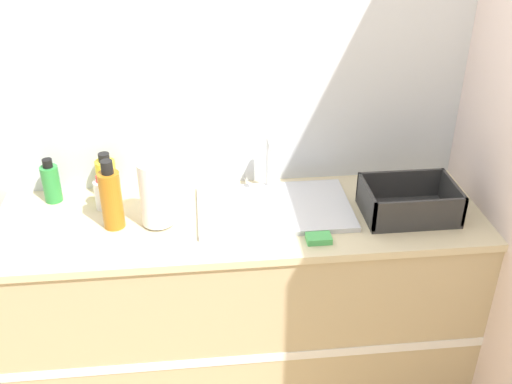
% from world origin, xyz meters
% --- Properties ---
extents(wall_back, '(4.27, 0.06, 2.60)m').
position_xyz_m(wall_back, '(0.00, 0.60, 1.30)').
color(wall_back, silver).
rests_on(wall_back, ground_plane).
extents(wall_right, '(0.06, 2.57, 2.60)m').
position_xyz_m(wall_right, '(0.97, 0.28, 1.30)').
color(wall_right, silver).
rests_on(wall_right, ground_plane).
extents(counter_cabinet, '(1.89, 0.59, 0.92)m').
position_xyz_m(counter_cabinet, '(0.00, 0.28, 0.46)').
color(counter_cabinet, tan).
rests_on(counter_cabinet, ground_plane).
extents(sink, '(0.60, 0.38, 0.24)m').
position_xyz_m(sink, '(0.13, 0.32, 0.93)').
color(sink, silver).
rests_on(sink, counter_cabinet).
extents(paper_towel_roll, '(0.12, 0.12, 0.26)m').
position_xyz_m(paper_towel_roll, '(-0.32, 0.26, 1.05)').
color(paper_towel_roll, '#4C4C51').
rests_on(paper_towel_roll, counter_cabinet).
extents(dish_rack, '(0.35, 0.25, 0.13)m').
position_xyz_m(dish_rack, '(0.64, 0.23, 0.96)').
color(dish_rack, '#2D2D2D').
rests_on(dish_rack, counter_cabinet).
extents(bottle_yellow, '(0.08, 0.08, 0.19)m').
position_xyz_m(bottle_yellow, '(-0.53, 0.50, 1.00)').
color(bottle_yellow, yellow).
rests_on(bottle_yellow, counter_cabinet).
extents(bottle_green, '(0.07, 0.07, 0.18)m').
position_xyz_m(bottle_green, '(-0.74, 0.48, 1.00)').
color(bottle_green, '#2D8C3D').
rests_on(bottle_green, counter_cabinet).
extents(bottle_amber, '(0.08, 0.08, 0.27)m').
position_xyz_m(bottle_amber, '(-0.48, 0.26, 1.04)').
color(bottle_amber, '#B26B19').
rests_on(bottle_amber, counter_cabinet).
extents(bottle_white_spray, '(0.06, 0.06, 0.14)m').
position_xyz_m(bottle_white_spray, '(-0.54, 0.40, 0.98)').
color(bottle_white_spray, white).
rests_on(bottle_white_spray, counter_cabinet).
extents(sponge, '(0.09, 0.06, 0.02)m').
position_xyz_m(sponge, '(0.26, 0.08, 0.93)').
color(sponge, '#4CB259').
rests_on(sponge, counter_cabinet).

